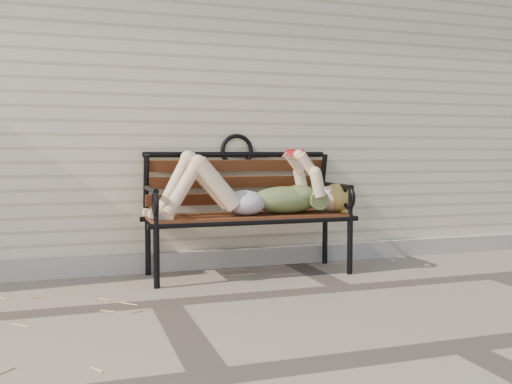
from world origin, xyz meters
name	(u,v)px	position (x,y,z in m)	size (l,w,h in m)	color
ground	(165,303)	(0.00, 0.00, 0.00)	(80.00, 80.00, 0.00)	#77675B
house_wall	(121,102)	(0.00, 3.00, 1.50)	(8.00, 4.00, 3.00)	beige
foundation_strip	(146,263)	(0.00, 0.97, 0.07)	(8.00, 0.10, 0.15)	#9B968C
garden_bench	(245,194)	(0.75, 0.74, 0.62)	(1.70, 0.68, 1.10)	black
reading_woman	(252,191)	(0.77, 0.60, 0.65)	(1.60, 0.36, 0.50)	#093440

